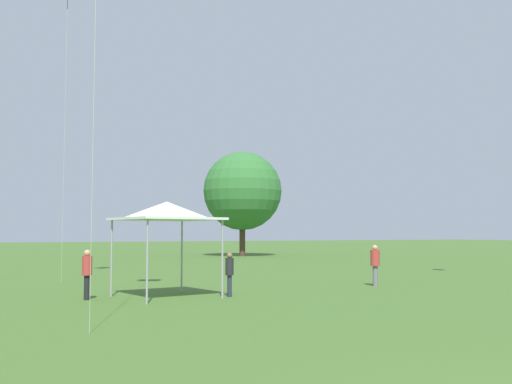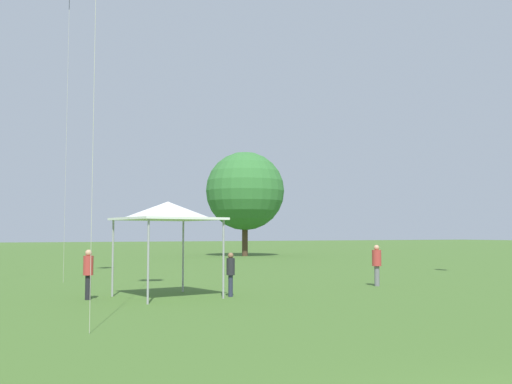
{
  "view_description": "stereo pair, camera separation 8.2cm",
  "coord_description": "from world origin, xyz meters",
  "px_view_note": "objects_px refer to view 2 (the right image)",
  "views": [
    {
      "loc": [
        -6.39,
        -4.05,
        2.2
      ],
      "look_at": [
        0.02,
        8.7,
        3.18
      ],
      "focal_mm": 42.0,
      "sensor_mm": 36.0,
      "label": 1
    },
    {
      "loc": [
        -6.32,
        -4.09,
        2.2
      ],
      "look_at": [
        0.02,
        8.7,
        3.18
      ],
      "focal_mm": 42.0,
      "sensor_mm": 36.0,
      "label": 2
    }
  ],
  "objects_px": {
    "person_standing_0": "(88,270)",
    "distant_tree_0": "(245,191)",
    "canopy_tent": "(168,211)",
    "person_standing_1": "(231,270)",
    "person_standing_2": "(377,262)"
  },
  "relations": [
    {
      "from": "person_standing_1",
      "to": "person_standing_2",
      "type": "distance_m",
      "value": 7.24
    },
    {
      "from": "person_standing_2",
      "to": "canopy_tent",
      "type": "bearing_deg",
      "value": 137.41
    },
    {
      "from": "person_standing_2",
      "to": "canopy_tent",
      "type": "relative_size",
      "value": 0.48
    },
    {
      "from": "canopy_tent",
      "to": "person_standing_0",
      "type": "bearing_deg",
      "value": 169.89
    },
    {
      "from": "person_standing_0",
      "to": "distant_tree_0",
      "type": "xyz_separation_m",
      "value": [
        20.87,
        31.94,
        5.29
      ]
    },
    {
      "from": "person_standing_1",
      "to": "canopy_tent",
      "type": "distance_m",
      "value": 2.99
    },
    {
      "from": "person_standing_0",
      "to": "canopy_tent",
      "type": "bearing_deg",
      "value": 74.19
    },
    {
      "from": "person_standing_0",
      "to": "canopy_tent",
      "type": "distance_m",
      "value": 3.27
    },
    {
      "from": "person_standing_0",
      "to": "person_standing_1",
      "type": "bearing_deg",
      "value": 69.53
    },
    {
      "from": "person_standing_1",
      "to": "person_standing_2",
      "type": "relative_size",
      "value": 0.89
    },
    {
      "from": "person_standing_1",
      "to": "person_standing_2",
      "type": "xyz_separation_m",
      "value": [
        7.16,
        1.1,
        0.09
      ]
    },
    {
      "from": "person_standing_0",
      "to": "person_standing_1",
      "type": "distance_m",
      "value": 4.78
    },
    {
      "from": "person_standing_2",
      "to": "canopy_tent",
      "type": "height_order",
      "value": "canopy_tent"
    },
    {
      "from": "person_standing_0",
      "to": "canopy_tent",
      "type": "xyz_separation_m",
      "value": [
        2.58,
        -0.46,
        1.96
      ]
    },
    {
      "from": "person_standing_0",
      "to": "person_standing_2",
      "type": "height_order",
      "value": "person_standing_2"
    }
  ]
}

